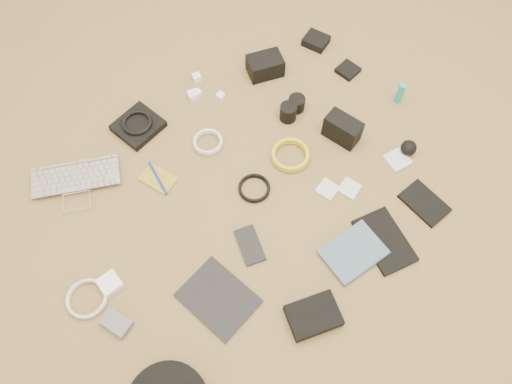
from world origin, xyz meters
TOP-DOWN VIEW (x-y plane):
  - laptop at (-0.46, 0.35)m, footprint 0.36×0.31m
  - headphone_pouch at (-0.16, 0.46)m, footprint 0.19×0.18m
  - headphones at (-0.16, 0.46)m, footprint 0.12×0.12m
  - charger_a at (0.08, 0.46)m, footprint 0.04×0.04m
  - charger_b at (0.10, 0.46)m, footprint 0.03×0.03m
  - charger_c at (0.13, 0.53)m, footprint 0.04×0.04m
  - charger_d at (0.16, 0.40)m, footprint 0.03×0.03m
  - dslr_camera at (0.38, 0.41)m, footprint 0.15×0.12m
  - lens_pouch at (0.63, 0.42)m, footprint 0.11×0.12m
  - notebook_olive at (-0.21, 0.22)m, footprint 0.12×0.14m
  - pen_blue at (-0.21, 0.22)m, footprint 0.02×0.15m
  - cable_white_a at (0.01, 0.25)m, footprint 0.14×0.14m
  - lens_a at (0.32, 0.18)m, footprint 0.08×0.08m
  - lens_b at (0.37, 0.20)m, footprint 0.07×0.07m
  - card_reader at (0.65, 0.22)m, footprint 0.09×0.09m
  - power_brick at (-0.52, -0.03)m, footprint 0.07×0.07m
  - cable_white_b at (-0.60, -0.03)m, footprint 0.14×0.14m
  - cable_black at (0.04, -0.00)m, footprint 0.14×0.14m
  - cable_yellow at (0.22, 0.03)m, footprint 0.15×0.15m
  - flash at (0.43, -0.00)m, footprint 0.11×0.14m
  - lens_cleaner at (0.71, 0.00)m, footprint 0.03×0.03m
  - battery_charger at (-0.56, -0.15)m, footprint 0.09×0.10m
  - tablet at (-0.27, -0.25)m, footprint 0.22×0.26m
  - phone at (-0.09, -0.16)m, footprint 0.10×0.14m
  - filter_case_left at (0.25, -0.15)m, footprint 0.08×0.08m
  - filter_case_mid at (0.31, -0.19)m, footprint 0.08×0.08m
  - filter_case_right at (0.53, -0.20)m, footprint 0.08×0.08m
  - air_blower at (0.58, -0.19)m, footprint 0.07×0.07m
  - drive_case at (-0.06, -0.47)m, footprint 0.18×0.15m
  - paperback at (0.17, -0.45)m, footprint 0.19×0.14m
  - notebook_black_a at (0.28, -0.40)m, footprint 0.16×0.23m
  - notebook_black_b at (0.48, -0.38)m, footprint 0.12×0.16m

SIDE VIEW (x-z plane):
  - notebook_olive at x=-0.21m, z-range 0.00..0.01m
  - filter_case_left at x=0.25m, z-range 0.00..0.01m
  - filter_case_mid at x=0.31m, z-range 0.00..0.01m
  - tablet at x=-0.27m, z-range 0.00..0.01m
  - cable_black at x=0.04m, z-range 0.00..0.01m
  - phone at x=-0.09m, z-range 0.00..0.01m
  - filter_case_right at x=0.53m, z-range 0.00..0.01m
  - cable_white_b at x=-0.60m, z-range 0.00..0.01m
  - cable_white_a at x=0.01m, z-range 0.00..0.01m
  - notebook_black_b at x=0.48m, z-range 0.00..0.01m
  - notebook_black_a at x=0.28m, z-range 0.00..0.01m
  - cable_yellow at x=0.22m, z-range 0.00..0.02m
  - paperback at x=0.17m, z-range 0.00..0.02m
  - card_reader at x=0.65m, z-range 0.00..0.02m
  - pen_blue at x=-0.21m, z-range 0.01..0.02m
  - laptop at x=-0.46m, z-range 0.00..0.02m
  - battery_charger at x=-0.56m, z-range 0.00..0.02m
  - charger_d at x=0.16m, z-range 0.00..0.03m
  - charger_b at x=0.10m, z-range 0.00..0.03m
  - headphone_pouch at x=-0.16m, z-range 0.00..0.03m
  - power_brick at x=-0.52m, z-range 0.00..0.03m
  - charger_c at x=0.13m, z-range 0.00..0.03m
  - charger_a at x=0.08m, z-range 0.00..0.03m
  - lens_pouch at x=0.63m, z-range 0.00..0.03m
  - drive_case at x=-0.06m, z-range 0.00..0.04m
  - air_blower at x=0.58m, z-range 0.00..0.06m
  - lens_b at x=0.37m, z-range 0.00..0.06m
  - lens_a at x=0.32m, z-range 0.00..0.07m
  - headphones at x=-0.16m, z-range 0.03..0.04m
  - dslr_camera at x=0.38m, z-range 0.00..0.08m
  - lens_cleaner at x=0.71m, z-range 0.00..0.09m
  - flash at x=0.43m, z-range 0.00..0.10m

